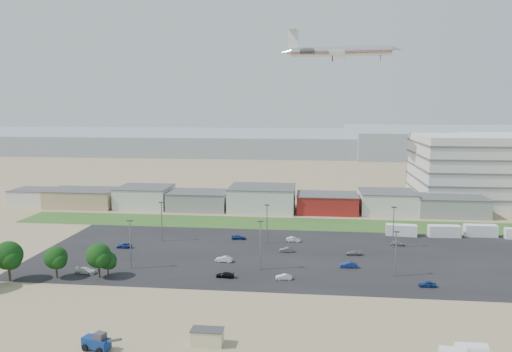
# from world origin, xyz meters

# --- Properties ---
(ground) EXTENTS (700.00, 700.00, 0.00)m
(ground) POSITION_xyz_m (0.00, 0.00, 0.00)
(ground) COLOR #907F5C
(ground) RESTS_ON ground
(parking_lot) EXTENTS (120.00, 50.00, 0.01)m
(parking_lot) POSITION_xyz_m (5.00, 20.00, 0.01)
(parking_lot) COLOR black
(parking_lot) RESTS_ON ground
(grass_strip) EXTENTS (160.00, 16.00, 0.02)m
(grass_strip) POSITION_xyz_m (0.00, 52.00, 0.01)
(grass_strip) COLOR #335921
(grass_strip) RESTS_ON ground
(hills_backdrop) EXTENTS (700.00, 200.00, 9.00)m
(hills_backdrop) POSITION_xyz_m (40.00, 315.00, 4.50)
(hills_backdrop) COLOR gray
(hills_backdrop) RESTS_ON ground
(building_row) EXTENTS (170.00, 20.00, 8.00)m
(building_row) POSITION_xyz_m (-17.00, 71.00, 4.00)
(building_row) COLOR silver
(building_row) RESTS_ON ground
(portable_shed) EXTENTS (4.94, 2.60, 2.48)m
(portable_shed) POSITION_xyz_m (-4.51, -26.95, 1.24)
(portable_shed) COLOR beige
(portable_shed) RESTS_ON ground
(telehandler) EXTENTS (7.15, 4.17, 2.83)m
(telehandler) POSITION_xyz_m (-20.37, -30.40, 1.41)
(telehandler) COLOR navy
(telehandler) RESTS_ON ground
(storage_tank_ne) EXTENTS (4.33, 2.24, 2.57)m
(storage_tank_ne) POSITION_xyz_m (33.63, -26.82, 1.28)
(storage_tank_ne) COLOR silver
(storage_tank_ne) RESTS_ON ground
(box_trailer_a) EXTENTS (8.46, 3.34, 3.09)m
(box_trailer_a) POSITION_xyz_m (35.54, 41.46, 1.55)
(box_trailer_a) COLOR silver
(box_trailer_a) RESTS_ON ground
(box_trailer_b) EXTENTS (8.59, 3.06, 3.17)m
(box_trailer_b) POSITION_xyz_m (47.02, 41.43, 1.59)
(box_trailer_b) COLOR silver
(box_trailer_b) RESTS_ON ground
(box_trailer_c) EXTENTS (8.73, 3.00, 3.24)m
(box_trailer_c) POSITION_xyz_m (57.01, 43.03, 1.62)
(box_trailer_c) COLOR silver
(box_trailer_c) RESTS_ON ground
(tree_left) EXTENTS (6.24, 6.24, 9.36)m
(tree_left) POSITION_xyz_m (-50.65, -4.23, 4.68)
(tree_left) COLOR black
(tree_left) RESTS_ON ground
(tree_mid) EXTENTS (5.07, 5.07, 7.60)m
(tree_mid) POSITION_xyz_m (-41.90, -1.51, 3.80)
(tree_mid) COLOR black
(tree_mid) RESTS_ON ground
(tree_right) EXTENTS (5.52, 5.52, 8.28)m
(tree_right) POSITION_xyz_m (-33.16, -0.29, 4.14)
(tree_right) COLOR black
(tree_right) RESTS_ON ground
(tree_near) EXTENTS (4.02, 4.02, 6.03)m
(tree_near) POSITION_xyz_m (-31.60, 0.58, 3.01)
(tree_near) COLOR black
(tree_near) RESTS_ON ground
(lightpole_front_l) EXTENTS (1.28, 0.54, 10.92)m
(lightpole_front_l) POSITION_xyz_m (-28.58, 6.01, 5.46)
(lightpole_front_l) COLOR slate
(lightpole_front_l) RESTS_ON ground
(lightpole_front_m) EXTENTS (1.29, 0.54, 10.98)m
(lightpole_front_m) POSITION_xyz_m (-0.14, 8.39, 5.49)
(lightpole_front_m) COLOR slate
(lightpole_front_m) RESTS_ON ground
(lightpole_front_r) EXTENTS (1.14, 0.48, 9.70)m
(lightpole_front_r) POSITION_xyz_m (28.46, 7.46, 4.85)
(lightpole_front_r) COLOR slate
(lightpole_front_r) RESTS_ON ground
(lightpole_back_l) EXTENTS (1.24, 0.52, 10.51)m
(lightpole_back_l) POSITION_xyz_m (-28.46, 28.64, 5.26)
(lightpole_back_l) COLOR slate
(lightpole_back_l) RESTS_ON ground
(lightpole_back_m) EXTENTS (1.22, 0.51, 10.34)m
(lightpole_back_m) POSITION_xyz_m (-0.61, 29.24, 5.17)
(lightpole_back_m) COLOR slate
(lightpole_back_m) RESTS_ON ground
(lightpole_back_r) EXTENTS (1.24, 0.52, 10.53)m
(lightpole_back_r) POSITION_xyz_m (31.35, 29.12, 5.27)
(lightpole_back_r) COLOR slate
(lightpole_back_r) RESTS_ON ground
(airliner) EXTENTS (49.86, 36.35, 13.91)m
(airliner) POSITION_xyz_m (21.24, 104.40, 56.51)
(airliner) COLOR silver
(parked_car_1) EXTENTS (3.97, 1.53, 1.29)m
(parked_car_1) POSITION_xyz_m (19.16, 11.96, 0.65)
(parked_car_1) COLOR navy
(parked_car_1) RESTS_ON ground
(parked_car_2) EXTENTS (3.39, 1.41, 1.15)m
(parked_car_2) POSITION_xyz_m (33.84, 1.67, 0.57)
(parked_car_2) COLOR navy
(parked_car_2) RESTS_ON ground
(parked_car_3) EXTENTS (4.00, 1.97, 1.12)m
(parked_car_3) POSITION_xyz_m (-7.00, 2.60, 0.56)
(parked_car_3) COLOR black
(parked_car_3) RESTS_ON ground
(parked_car_4) EXTENTS (4.09, 1.86, 1.30)m
(parked_car_4) POSITION_xyz_m (-9.04, 12.94, 0.65)
(parked_car_4) COLOR silver
(parked_car_4) RESTS_ON ground
(parked_car_5) EXTENTS (3.86, 1.62, 1.31)m
(parked_car_5) POSITION_xyz_m (-36.14, 21.26, 0.65)
(parked_car_5) COLOR navy
(parked_car_5) RESTS_ON ground
(parked_car_6) EXTENTS (4.05, 1.96, 1.13)m
(parked_car_6) POSITION_xyz_m (-8.53, 32.59, 0.57)
(parked_car_6) COLOR navy
(parked_car_6) RESTS_ON ground
(parked_car_7) EXTENTS (3.58, 1.47, 1.15)m
(parked_car_7) POSITION_xyz_m (4.84, 22.31, 0.58)
(parked_car_7) COLOR #595B5E
(parked_car_7) RESTS_ON ground
(parked_car_8) EXTENTS (3.59, 1.83, 1.17)m
(parked_car_8) POSITION_xyz_m (32.87, 31.31, 0.58)
(parked_car_8) COLOR #A5A5AA
(parked_car_8) RESTS_ON ground
(parked_car_10) EXTENTS (4.62, 2.12, 1.31)m
(parked_car_10) POSITION_xyz_m (-37.07, 1.67, 0.65)
(parked_car_10) COLOR silver
(parked_car_10) RESTS_ON ground
(parked_car_11) EXTENTS (3.87, 1.79, 1.23)m
(parked_car_11) POSITION_xyz_m (6.20, 32.00, 0.62)
(parked_car_11) COLOR silver
(parked_car_11) RESTS_ON ground
(parked_car_12) EXTENTS (3.86, 1.74, 1.10)m
(parked_car_12) POSITION_xyz_m (20.88, 21.63, 0.55)
(parked_car_12) COLOR #A5A5AA
(parked_car_12) RESTS_ON ground
(parked_car_13) EXTENTS (3.46, 1.42, 1.11)m
(parked_car_13) POSITION_xyz_m (5.30, 2.74, 0.56)
(parked_car_13) COLOR silver
(parked_car_13) RESTS_ON ground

